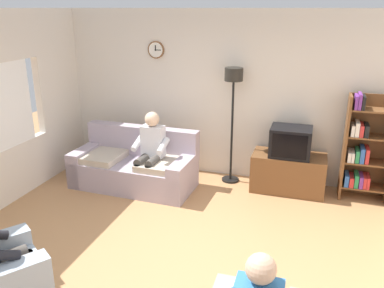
{
  "coord_description": "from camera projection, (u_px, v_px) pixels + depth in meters",
  "views": [
    {
      "loc": [
        1.29,
        -3.64,
        2.71
      ],
      "look_at": [
        -0.14,
        0.92,
        1.08
      ],
      "focal_mm": 37.56,
      "sensor_mm": 36.0,
      "label": 1
    }
  ],
  "objects": [
    {
      "name": "tv_stand",
      "position": [
        288.0,
        173.0,
        6.18
      ],
      "size": [
        1.1,
        0.56,
        0.59
      ],
      "color": "brown",
      "rests_on": "ground_plane"
    },
    {
      "name": "couch",
      "position": [
        135.0,
        167.0,
        6.34
      ],
      "size": [
        1.93,
        0.95,
        0.9
      ],
      "color": "#A899A8",
      "rests_on": "ground_plane"
    },
    {
      "name": "ground_plane",
      "position": [
        179.0,
        260.0,
        4.53
      ],
      "size": [
        12.0,
        12.0,
        0.0
      ],
      "primitive_type": "plane",
      "color": "#B27F51"
    },
    {
      "name": "person_on_couch",
      "position": [
        150.0,
        148.0,
        6.03
      ],
      "size": [
        0.52,
        0.55,
        1.24
      ],
      "color": "silver",
      "rests_on": "ground_plane"
    },
    {
      "name": "floor_lamp",
      "position": [
        233.0,
        94.0,
        6.16
      ],
      "size": [
        0.28,
        0.28,
        1.85
      ],
      "color": "black",
      "rests_on": "ground_plane"
    },
    {
      "name": "bookshelf",
      "position": [
        364.0,
        149.0,
        5.8
      ],
      "size": [
        0.68,
        0.36,
        1.58
      ],
      "color": "brown",
      "rests_on": "ground_plane"
    },
    {
      "name": "back_wall_assembly",
      "position": [
        232.0,
        96.0,
        6.5
      ],
      "size": [
        6.2,
        0.17,
        2.7
      ],
      "color": "silver",
      "rests_on": "ground_plane"
    },
    {
      "name": "tv",
      "position": [
        291.0,
        142.0,
        6.0
      ],
      "size": [
        0.6,
        0.49,
        0.44
      ],
      "color": "black",
      "rests_on": "tv_stand"
    }
  ]
}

